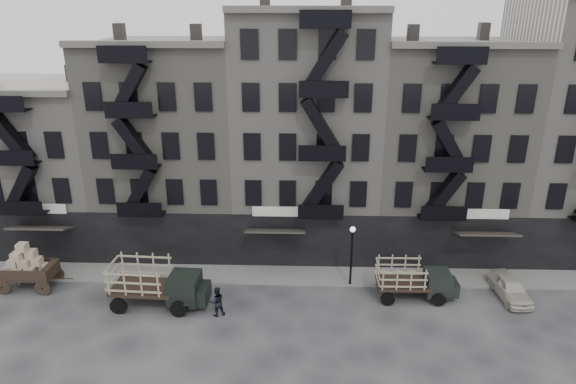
{
  "coord_description": "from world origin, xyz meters",
  "views": [
    {
      "loc": [
        -0.18,
        -27.01,
        17.84
      ],
      "look_at": [
        -1.15,
        4.0,
        6.05
      ],
      "focal_mm": 32.0,
      "sensor_mm": 36.0,
      "label": 1
    }
  ],
  "objects_px": {
    "stake_truck_west": "(156,281)",
    "horse": "(24,274)",
    "car_east": "(510,288)",
    "stake_truck_east": "(414,277)",
    "wagon": "(25,263)",
    "pedestrian_mid": "(217,302)"
  },
  "relations": [
    {
      "from": "stake_truck_east",
      "to": "horse",
      "type": "bearing_deg",
      "value": 177.65
    },
    {
      "from": "horse",
      "to": "pedestrian_mid",
      "type": "xyz_separation_m",
      "value": [
        13.28,
        -3.12,
        0.18
      ]
    },
    {
      "from": "car_east",
      "to": "pedestrian_mid",
      "type": "relative_size",
      "value": 2.12
    },
    {
      "from": "wagon",
      "to": "stake_truck_west",
      "type": "xyz_separation_m",
      "value": [
        9.04,
        -1.78,
        -0.08
      ]
    },
    {
      "from": "car_east",
      "to": "horse",
      "type": "bearing_deg",
      "value": 175.06
    },
    {
      "from": "horse",
      "to": "wagon",
      "type": "height_order",
      "value": "wagon"
    },
    {
      "from": "stake_truck_west",
      "to": "car_east",
      "type": "distance_m",
      "value": 22.14
    },
    {
      "from": "pedestrian_mid",
      "to": "wagon",
      "type": "bearing_deg",
      "value": -34.74
    },
    {
      "from": "car_east",
      "to": "stake_truck_west",
      "type": "bearing_deg",
      "value": -179.91
    },
    {
      "from": "stake_truck_west",
      "to": "pedestrian_mid",
      "type": "bearing_deg",
      "value": -11.58
    },
    {
      "from": "pedestrian_mid",
      "to": "horse",
      "type": "bearing_deg",
      "value": -35.75
    },
    {
      "from": "horse",
      "to": "wagon",
      "type": "relative_size",
      "value": 0.48
    },
    {
      "from": "horse",
      "to": "stake_truck_east",
      "type": "xyz_separation_m",
      "value": [
        25.36,
        -0.77,
        0.67
      ]
    },
    {
      "from": "wagon",
      "to": "pedestrian_mid",
      "type": "xyz_separation_m",
      "value": [
        12.88,
        -2.79,
        -0.83
      ]
    },
    {
      "from": "stake_truck_east",
      "to": "car_east",
      "type": "xyz_separation_m",
      "value": [
        6.14,
        0.21,
        -0.75
      ]
    },
    {
      "from": "horse",
      "to": "wagon",
      "type": "distance_m",
      "value": 1.14
    },
    {
      "from": "wagon",
      "to": "car_east",
      "type": "distance_m",
      "value": 31.12
    },
    {
      "from": "pedestrian_mid",
      "to": "stake_truck_west",
      "type": "bearing_deg",
      "value": -37.29
    },
    {
      "from": "stake_truck_west",
      "to": "horse",
      "type": "bearing_deg",
      "value": 170.59
    },
    {
      "from": "horse",
      "to": "wagon",
      "type": "xyz_separation_m",
      "value": [
        0.4,
        -0.33,
        1.02
      ]
    },
    {
      "from": "wagon",
      "to": "car_east",
      "type": "xyz_separation_m",
      "value": [
        31.1,
        -0.23,
        -1.09
      ]
    },
    {
      "from": "horse",
      "to": "stake_truck_west",
      "type": "distance_m",
      "value": 9.72
    }
  ]
}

